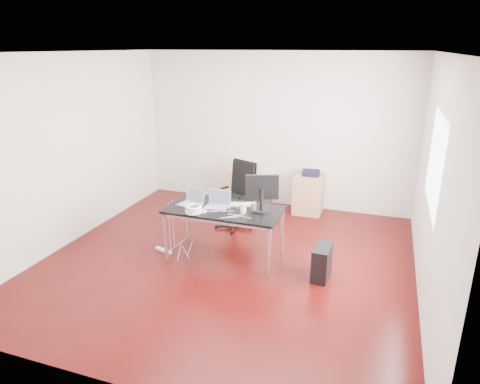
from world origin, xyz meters
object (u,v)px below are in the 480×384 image
(filing_cabinet_left, at_px, (241,187))
(pc_tower, at_px, (322,262))
(desk, at_px, (224,212))
(office_chair, at_px, (237,192))
(filing_cabinet_right, at_px, (308,194))

(filing_cabinet_left, distance_m, pc_tower, 2.92)
(pc_tower, bearing_deg, desk, 176.42)
(office_chair, height_order, pc_tower, office_chair)
(office_chair, xyz_separation_m, filing_cabinet_right, (1.00, 1.01, -0.26))
(filing_cabinet_right, bearing_deg, filing_cabinet_left, 180.00)
(office_chair, bearing_deg, filing_cabinet_right, 68.45)
(desk, relative_size, filing_cabinet_right, 2.29)
(office_chair, height_order, filing_cabinet_left, office_chair)
(filing_cabinet_left, bearing_deg, office_chair, -74.46)
(office_chair, relative_size, filing_cabinet_right, 1.54)
(desk, xyz_separation_m, filing_cabinet_left, (-0.47, 2.09, -0.33))
(desk, distance_m, pc_tower, 1.49)
(filing_cabinet_left, relative_size, pc_tower, 1.56)
(desk, distance_m, filing_cabinet_right, 2.27)
(desk, bearing_deg, filing_cabinet_left, 102.62)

